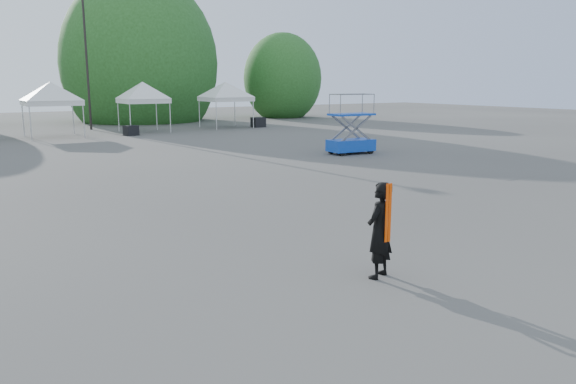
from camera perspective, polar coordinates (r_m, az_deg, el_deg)
ground at (r=11.54m, az=3.26°, el=-5.57°), size 120.00×120.00×0.00m
light_pole_east at (r=42.11m, az=-19.84°, el=13.48°), size 0.60×0.25×9.80m
tree_mid_e at (r=50.43m, az=-14.79°, el=12.50°), size 5.12×5.12×7.79m
tree_far_e at (r=54.07m, az=-0.55°, el=11.45°), size 3.84×3.84×5.84m
tent_e at (r=37.06m, az=-22.99°, el=9.86°), size 4.45×4.45×3.88m
tent_f at (r=38.96m, az=-14.56°, el=10.40°), size 4.05×4.05×3.88m
tent_g at (r=41.79m, az=-6.37°, el=10.70°), size 4.45×4.45×3.88m
man at (r=9.68m, az=9.28°, el=-3.85°), size 0.72×0.61×1.67m
scissor_lift at (r=26.42m, az=6.45°, el=6.89°), size 2.20×1.18×2.77m
crate_mid at (r=36.74m, az=-15.66°, el=6.03°), size 0.94×0.81×0.63m
crate_east at (r=42.09m, az=-3.04°, el=7.09°), size 0.98×0.78×0.73m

